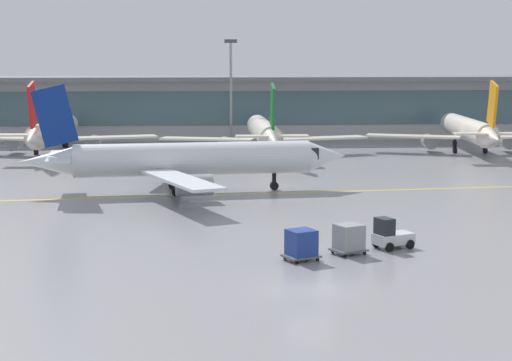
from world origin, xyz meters
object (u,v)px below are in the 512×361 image
gate_airplane_1 (53,131)px  cargo_dolly_lead (349,238)px  taxiing_regional_jet (189,160)px  gate_airplane_3 (468,130)px  gate_airplane_2 (264,132)px  apron_light_mast_1 (231,88)px  baggage_tug (391,235)px  cargo_dolly_trailing (301,244)px

gate_airplane_1 → cargo_dolly_lead: size_ratio=11.49×
taxiing_regional_jet → gate_airplane_3: bearing=34.7°
gate_airplane_1 → gate_airplane_2: 27.60m
taxiing_regional_jet → apron_light_mast_1: apron_light_mast_1 is taller
baggage_tug → cargo_dolly_lead: size_ratio=1.14×
gate_airplane_1 → gate_airplane_3: same height
gate_airplane_1 → apron_light_mast_1: bearing=-66.8°
cargo_dolly_lead → gate_airplane_3: bearing=40.8°
gate_airplane_1 → gate_airplane_3: 54.83m
baggage_tug → cargo_dolly_trailing: size_ratio=1.14×
gate_airplane_3 → cargo_dolly_lead: bearing=160.1°
taxiing_regional_jet → cargo_dolly_trailing: size_ratio=11.92×
apron_light_mast_1 → taxiing_regional_jet: bearing=-97.6°
gate_airplane_1 → cargo_dolly_lead: (28.38, -59.54, -1.89)m
gate_airplane_1 → baggage_tug: (31.44, -58.15, -2.05)m
taxiing_regional_jet → cargo_dolly_trailing: taxiing_regional_jet is taller
gate_airplane_3 → cargo_dolly_trailing: bearing=158.1°
baggage_tug → gate_airplane_1: bearing=93.9°
gate_airplane_1 → cargo_dolly_lead: gate_airplane_1 is taller
gate_airplane_2 → cargo_dolly_trailing: size_ratio=11.25×
gate_airplane_2 → gate_airplane_3: (27.34, 0.77, 0.06)m
baggage_tug → cargo_dolly_lead: (-3.05, -1.39, 0.16)m
baggage_tug → apron_light_mast_1: (-7.73, 67.54, 7.31)m
gate_airplane_2 → baggage_tug: (3.99, -55.28, -1.99)m
gate_airplane_2 → taxiing_regional_jet: bearing=162.4°
baggage_tug → cargo_dolly_lead: 3.36m
gate_airplane_2 → gate_airplane_3: size_ratio=0.98×
gate_airplane_2 → gate_airplane_1: bearing=83.6°
cargo_dolly_trailing → apron_light_mast_1: size_ratio=0.17×
taxiing_regional_jet → cargo_dolly_lead: taxiing_regional_jet is taller
apron_light_mast_1 → gate_airplane_3: bearing=-20.3°
cargo_dolly_lead → taxiing_regional_jet: bearing=87.3°
cargo_dolly_lead → cargo_dolly_trailing: bearing=180.0°
gate_airplane_3 → gate_airplane_2: bearing=96.4°
gate_airplane_1 → taxiing_regional_jet: taxiing_regional_jet is taller
gate_airplane_3 → baggage_tug: bearing=162.2°
taxiing_regional_jet → cargo_dolly_trailing: (7.14, -27.50, -1.99)m
gate_airplane_1 → baggage_tug: gate_airplane_1 is taller
gate_airplane_1 → cargo_dolly_trailing: 66.02m
apron_light_mast_1 → baggage_tug: bearing=-83.5°
gate_airplane_3 → taxiing_regional_jet: bearing=135.3°
apron_light_mast_1 → gate_airplane_2: bearing=-73.0°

